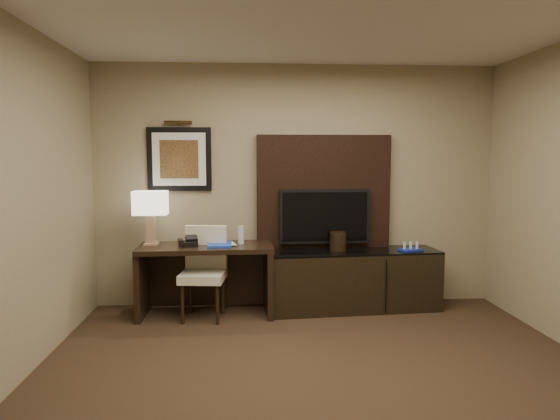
{
  "coord_description": "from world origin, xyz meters",
  "views": [
    {
      "loc": [
        -0.56,
        -3.12,
        1.67
      ],
      "look_at": [
        -0.23,
        1.8,
        1.15
      ],
      "focal_mm": 32.0,
      "sensor_mm": 36.0,
      "label": 1
    }
  ],
  "objects": [
    {
      "name": "floor",
      "position": [
        0.0,
        0.0,
        -0.01
      ],
      "size": [
        4.5,
        5.0,
        0.01
      ],
      "primitive_type": "cube",
      "color": "black",
      "rests_on": "ground"
    },
    {
      "name": "wall_back",
      "position": [
        0.0,
        2.5,
        1.35
      ],
      "size": [
        4.5,
        0.01,
        2.7
      ],
      "primitive_type": "cube",
      "color": "gray",
      "rests_on": "floor"
    },
    {
      "name": "desk",
      "position": [
        -0.99,
        2.1,
        0.38
      ],
      "size": [
        1.42,
        0.64,
        0.75
      ],
      "primitive_type": "cube",
      "rotation": [
        0.0,
        0.0,
        0.03
      ],
      "color": "black",
      "rests_on": "floor"
    },
    {
      "name": "credenza",
      "position": [
        0.58,
        2.2,
        0.33
      ],
      "size": [
        1.94,
        0.67,
        0.66
      ],
      "primitive_type": "cube",
      "rotation": [
        0.0,
        0.0,
        0.08
      ],
      "color": "black",
      "rests_on": "floor"
    },
    {
      "name": "tv_wall_panel",
      "position": [
        0.3,
        2.44,
        1.27
      ],
      "size": [
        1.5,
        0.12,
        1.3
      ],
      "primitive_type": "cube",
      "color": "black",
      "rests_on": "wall_back"
    },
    {
      "name": "tv",
      "position": [
        0.3,
        2.34,
        1.02
      ],
      "size": [
        1.0,
        0.08,
        0.6
      ],
      "primitive_type": "cube",
      "color": "black",
      "rests_on": "tv_wall_panel"
    },
    {
      "name": "artwork",
      "position": [
        -1.3,
        2.48,
        1.65
      ],
      "size": [
        0.7,
        0.04,
        0.7
      ],
      "primitive_type": "cube",
      "color": "black",
      "rests_on": "wall_back"
    },
    {
      "name": "picture_light",
      "position": [
        -1.3,
        2.44,
        2.05
      ],
      "size": [
        0.04,
        0.04,
        0.3
      ],
      "primitive_type": "cylinder",
      "color": "#3F2F14",
      "rests_on": "wall_back"
    },
    {
      "name": "desk_chair",
      "position": [
        -1.02,
        1.97,
        0.46
      ],
      "size": [
        0.5,
        0.56,
        0.92
      ],
      "primitive_type": null,
      "rotation": [
        0.0,
        0.0,
        -0.11
      ],
      "color": "beige",
      "rests_on": "floor"
    },
    {
      "name": "table_lamp",
      "position": [
        -1.57,
        2.18,
        1.05
      ],
      "size": [
        0.41,
        0.31,
        0.59
      ],
      "primitive_type": null,
      "rotation": [
        0.0,
        0.0,
        0.32
      ],
      "color": "tan",
      "rests_on": "desk"
    },
    {
      "name": "desk_phone",
      "position": [
        -1.17,
        2.06,
        0.8
      ],
      "size": [
        0.22,
        0.2,
        0.09
      ],
      "primitive_type": null,
      "rotation": [
        0.0,
        0.0,
        0.26
      ],
      "color": "black",
      "rests_on": "desk"
    },
    {
      "name": "blue_folder",
      "position": [
        -0.85,
        2.09,
        0.76
      ],
      "size": [
        0.26,
        0.34,
        0.02
      ],
      "primitive_type": "cube",
      "rotation": [
        0.0,
        0.0,
        0.03
      ],
      "color": "#1B40B0",
      "rests_on": "desk"
    },
    {
      "name": "book",
      "position": [
        -0.85,
        2.07,
        0.86
      ],
      "size": [
        0.16,
        0.06,
        0.21
      ],
      "primitive_type": "imported",
      "rotation": [
        0.0,
        0.0,
        0.24
      ],
      "color": "#BBB693",
      "rests_on": "desk"
    },
    {
      "name": "water_bottle",
      "position": [
        -0.63,
        2.17,
        0.85
      ],
      "size": [
        0.08,
        0.08,
        0.2
      ],
      "primitive_type": "cylinder",
      "rotation": [
        0.0,
        0.0,
        -0.29
      ],
      "color": "silver",
      "rests_on": "desk"
    },
    {
      "name": "ice_bucket",
      "position": [
        0.43,
        2.22,
        0.76
      ],
      "size": [
        0.21,
        0.21,
        0.2
      ],
      "primitive_type": "cylinder",
      "rotation": [
        0.0,
        0.0,
        -0.18
      ],
      "color": "black",
      "rests_on": "credenza"
    },
    {
      "name": "minibar_tray",
      "position": [
        1.22,
        2.14,
        0.7
      ],
      "size": [
        0.28,
        0.22,
        0.09
      ],
      "primitive_type": null,
      "rotation": [
        0.0,
        0.0,
        0.33
      ],
      "color": "#182BA0",
      "rests_on": "credenza"
    }
  ]
}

